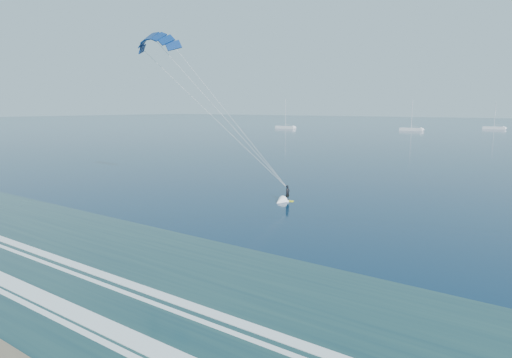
{
  "coord_description": "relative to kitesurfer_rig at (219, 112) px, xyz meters",
  "views": [
    {
      "loc": [
        21.19,
        -6.47,
        10.27
      ],
      "look_at": [
        -3.77,
        27.59,
        3.53
      ],
      "focal_mm": 32.0,
      "sensor_mm": 36.0,
      "label": 1
    }
  ],
  "objects": [
    {
      "name": "sailboat_2",
      "position": [
        -2.8,
        193.52,
        -9.01
      ],
      "size": [
        9.21,
        2.4,
        12.34
      ],
      "color": "silver",
      "rests_on": "ground"
    },
    {
      "name": "sailboat_1",
      "position": [
        -29.16,
        158.83,
        -9.01
      ],
      "size": [
        9.63,
        2.4,
        13.1
      ],
      "color": "silver",
      "rests_on": "ground"
    },
    {
      "name": "sailboat_0",
      "position": [
        -82.75,
        143.02,
        -9.01
      ],
      "size": [
        10.14,
        2.4,
        13.59
      ],
      "color": "silver",
      "rests_on": "ground"
    },
    {
      "name": "kitesurfer_rig",
      "position": [
        0.0,
        0.0,
        0.0
      ],
      "size": [
        17.91,
        8.96,
        19.24
      ],
      "color": "yellow",
      "rests_on": "ground"
    }
  ]
}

